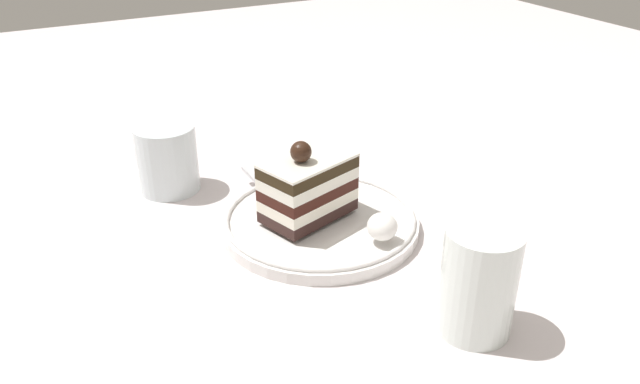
% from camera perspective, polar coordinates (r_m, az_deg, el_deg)
% --- Properties ---
extents(ground_plane, '(2.40, 2.40, 0.00)m').
position_cam_1_polar(ground_plane, '(0.76, -2.12, -3.07)').
color(ground_plane, silver).
extents(dessert_plate, '(0.23, 0.23, 0.02)m').
position_cam_1_polar(dessert_plate, '(0.75, 0.00, -2.66)').
color(dessert_plate, white).
rests_on(dessert_plate, ground_plane).
extents(cake_slice, '(0.09, 0.12, 0.10)m').
position_cam_1_polar(cake_slice, '(0.73, -1.09, 0.50)').
color(cake_slice, '#311C19').
rests_on(cake_slice, dessert_plate).
extents(whipped_cream_dollop, '(0.03, 0.03, 0.03)m').
position_cam_1_polar(whipped_cream_dollop, '(0.69, 5.63, -3.13)').
color(whipped_cream_dollop, white).
rests_on(whipped_cream_dollop, dessert_plate).
extents(fork, '(0.11, 0.01, 0.00)m').
position_cam_1_polar(fork, '(0.81, -5.29, 0.57)').
color(fork, silver).
rests_on(fork, dessert_plate).
extents(drink_glass_near, '(0.07, 0.07, 0.11)m').
position_cam_1_polar(drink_glass_near, '(0.60, 14.03, -8.36)').
color(drink_glass_near, white).
rests_on(drink_glass_near, ground_plane).
extents(drink_glass_far, '(0.08, 0.08, 0.09)m').
position_cam_1_polar(drink_glass_far, '(0.85, -13.60, 2.76)').
color(drink_glass_far, silver).
rests_on(drink_glass_far, ground_plane).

